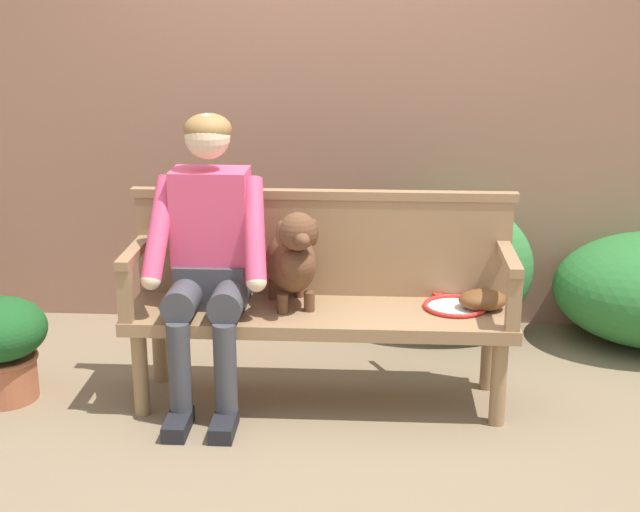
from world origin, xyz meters
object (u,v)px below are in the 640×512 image
at_px(garden_bench, 320,321).
at_px(tennis_racket, 452,304).
at_px(baseball_glove, 483,300).
at_px(person_seated, 209,250).
at_px(potted_plant, 1,342).
at_px(dog_on_bench, 293,258).

xyz_separation_m(garden_bench, tennis_racket, (0.60, 0.07, 0.07)).
height_order(tennis_racket, baseball_glove, baseball_glove).
bearing_deg(tennis_racket, person_seated, -175.53).
height_order(person_seated, potted_plant, person_seated).
relative_size(baseball_glove, potted_plant, 0.45).
distance_m(dog_on_bench, potted_plant, 1.41).
distance_m(garden_bench, potted_plant, 1.47).
distance_m(person_seated, potted_plant, 1.07).
bearing_deg(tennis_racket, potted_plant, -176.26).
height_order(garden_bench, potted_plant, potted_plant).
relative_size(person_seated, dog_on_bench, 2.81).
bearing_deg(person_seated, dog_on_bench, 3.79).
distance_m(dog_on_bench, baseball_glove, 0.88).
bearing_deg(garden_bench, tennis_racket, 7.08).
height_order(person_seated, dog_on_bench, person_seated).
xyz_separation_m(dog_on_bench, tennis_racket, (0.72, 0.06, -0.23)).
relative_size(garden_bench, tennis_racket, 3.05).
bearing_deg(dog_on_bench, potted_plant, -176.84).
relative_size(person_seated, potted_plant, 2.71).
height_order(dog_on_bench, baseball_glove, dog_on_bench).
bearing_deg(garden_bench, baseball_glove, 3.07).
height_order(person_seated, tennis_racket, person_seated).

